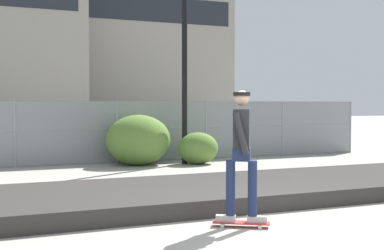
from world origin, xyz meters
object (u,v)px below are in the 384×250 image
skater (242,147)px  street_lamp (185,15)px  skateboard (241,223)px  shrub_center (198,148)px  shrub_left (138,140)px

skater → street_lamp: size_ratio=0.27×
street_lamp → skateboard: bearing=-105.9°
street_lamp → shrub_center: size_ratio=5.81×
skateboard → shrub_center: size_ratio=0.66×
street_lamp → shrub_left: 3.85m
shrub_left → skater: bearing=-95.9°
skater → shrub_center: (2.49, 7.31, -0.67)m
shrub_left → shrub_center: bearing=-13.3°
skateboard → street_lamp: (2.14, 7.49, 4.27)m
skateboard → shrub_center: bearing=71.2°
shrub_left → shrub_center: (1.70, -0.40, -0.26)m
skater → shrub_left: 7.76m
skateboard → street_lamp: bearing=74.1°
skater → shrub_left: size_ratio=0.99×
skateboard → shrub_center: 7.73m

